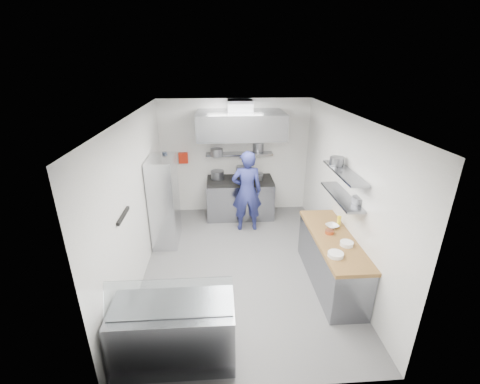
{
  "coord_description": "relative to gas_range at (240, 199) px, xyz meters",
  "views": [
    {
      "loc": [
        -0.38,
        -5.11,
        3.61
      ],
      "look_at": [
        0.0,
        0.6,
        1.25
      ],
      "focal_mm": 24.0,
      "sensor_mm": 36.0,
      "label": 1
    }
  ],
  "objects": [
    {
      "name": "over_range_shelf",
      "position": [
        0.0,
        0.24,
        1.07
      ],
      "size": [
        1.6,
        0.3,
        0.04
      ],
      "primitive_type": "cube",
      "color": "gray",
      "rests_on": "wall_back"
    },
    {
      "name": "wall_shelf_lower",
      "position": [
        1.54,
        -2.4,
        1.05
      ],
      "size": [
        0.3,
        1.3,
        0.04
      ],
      "primitive_type": "cube",
      "color": "gray",
      "rests_on": "wall_right"
    },
    {
      "name": "mixing_bowl",
      "position": [
        1.46,
        -2.38,
        0.48
      ],
      "size": [
        0.27,
        0.27,
        0.05
      ],
      "primitive_type": "imported",
      "rotation": [
        0.0,
        0.0,
        0.36
      ],
      "color": "white",
      "rests_on": "prep_counter_top"
    },
    {
      "name": "wall_back",
      "position": [
        -0.1,
        0.4,
        0.95
      ],
      "size": [
        3.6,
        2.8,
        0.02
      ],
      "primitive_type": "cube",
      "rotation": [
        1.57,
        0.0,
        0.0
      ],
      "color": "white",
      "rests_on": "floor"
    },
    {
      "name": "plate_stack_b",
      "position": [
        1.49,
        -2.97,
        0.48
      ],
      "size": [
        0.21,
        0.21,
        0.06
      ],
      "primitive_type": "cylinder",
      "color": "white",
      "rests_on": "prep_counter_top"
    },
    {
      "name": "shelf_pot_a",
      "position": [
        -0.54,
        0.01,
        1.18
      ],
      "size": [
        0.29,
        0.29,
        0.18
      ],
      "primitive_type": "cylinder",
      "color": "slate",
      "rests_on": "over_range_shelf"
    },
    {
      "name": "squeeze_bottle",
      "position": [
        1.59,
        -2.32,
        0.54
      ],
      "size": [
        0.07,
        0.07,
        0.18
      ],
      "primitive_type": "cylinder",
      "color": "yellow",
      "rests_on": "prep_counter_top"
    },
    {
      "name": "rack_jar",
      "position": [
        -1.58,
        -0.85,
        1.35
      ],
      "size": [
        0.1,
        0.1,
        0.18
      ],
      "primitive_type": "cylinder",
      "color": "black",
      "rests_on": "wire_rack"
    },
    {
      "name": "extractor_hood",
      "position": [
        0.0,
        -0.18,
        1.85
      ],
      "size": [
        1.9,
        1.15,
        0.55
      ],
      "primitive_type": "cube",
      "color": "gray",
      "rests_on": "wall_back"
    },
    {
      "name": "wire_rack",
      "position": [
        -1.63,
        -1.1,
        0.48
      ],
      "size": [
        0.5,
        0.9,
        1.85
      ],
      "primitive_type": "cube",
      "color": "silver",
      "rests_on": "floor"
    },
    {
      "name": "display_case",
      "position": [
        -1.1,
        -4.1,
        -0.03
      ],
      "size": [
        1.5,
        0.7,
        0.85
      ],
      "primitive_type": "cube",
      "color": "gray",
      "rests_on": "floor"
    },
    {
      "name": "stock_pot_left",
      "position": [
        -0.54,
        0.08,
        0.61
      ],
      "size": [
        0.31,
        0.31,
        0.2
      ],
      "primitive_type": "cylinder",
      "color": "slate",
      "rests_on": "cooktop"
    },
    {
      "name": "stock_pot_right",
      "position": [
        0.43,
        -0.04,
        0.59
      ],
      "size": [
        0.24,
        0.24,
        0.16
      ],
      "primitive_type": "cylinder",
      "color": "slate",
      "rests_on": "cooktop"
    },
    {
      "name": "red_firebox",
      "position": [
        -1.35,
        0.34,
        0.97
      ],
      "size": [
        0.22,
        0.1,
        0.26
      ],
      "primitive_type": "cube",
      "color": "red",
      "rests_on": "wall_back"
    },
    {
      "name": "knife_strip",
      "position": [
        -1.88,
        -3.0,
        1.1
      ],
      "size": [
        0.04,
        0.55,
        0.05
      ],
      "primitive_type": "cube",
      "color": "black",
      "rests_on": "wall_left"
    },
    {
      "name": "cooktop",
      "position": [
        0.0,
        0.0,
        0.48
      ],
      "size": [
        1.57,
        0.78,
        0.06
      ],
      "primitive_type": "cube",
      "color": "black",
      "rests_on": "gas_range"
    },
    {
      "name": "wall_shelf_upper",
      "position": [
        1.54,
        -2.4,
        1.47
      ],
      "size": [
        0.3,
        1.3,
        0.04
      ],
      "primitive_type": "cube",
      "color": "gray",
      "rests_on": "wall_right"
    },
    {
      "name": "display_glass",
      "position": [
        -1.1,
        -4.22,
        0.62
      ],
      "size": [
        1.47,
        0.19,
        0.42
      ],
      "primitive_type": "cube",
      "rotation": [
        -0.38,
        0.0,
        0.0
      ],
      "color": "silver",
      "rests_on": "display_case"
    },
    {
      "name": "prep_counter_base",
      "position": [
        1.38,
        -2.7,
        -0.03
      ],
      "size": [
        0.62,
        2.0,
        0.84
      ],
      "primitive_type": "cube",
      "color": "gray",
      "rests_on": "floor"
    },
    {
      "name": "wall_left",
      "position": [
        -1.9,
        -2.1,
        0.95
      ],
      "size": [
        2.8,
        5.0,
        0.02
      ],
      "primitive_type": "cube",
      "rotation": [
        1.57,
        0.0,
        1.57
      ],
      "color": "white",
      "rests_on": "floor"
    },
    {
      "name": "chef",
      "position": [
        0.11,
        -0.68,
        0.47
      ],
      "size": [
        0.68,
        0.46,
        1.85
      ],
      "primitive_type": "imported",
      "rotation": [
        0.0,
        0.0,
        3.17
      ],
      "color": "navy",
      "rests_on": "floor"
    },
    {
      "name": "rack_bin_b",
      "position": [
        -1.63,
        -0.61,
        0.85
      ],
      "size": [
        0.15,
        0.19,
        0.17
      ],
      "primitive_type": "cube",
      "color": "yellow",
      "rests_on": "wire_rack"
    },
    {
      "name": "hood_duct",
      "position": [
        0.0,
        0.05,
        2.23
      ],
      "size": [
        0.55,
        0.55,
        0.24
      ],
      "primitive_type": "cube",
      "color": "slate",
      "rests_on": "extractor_hood"
    },
    {
      "name": "wall_front",
      "position": [
        -0.1,
        -4.6,
        0.95
      ],
      "size": [
        3.6,
        2.8,
        0.02
      ],
      "primitive_type": "cube",
      "rotation": [
        -1.57,
        0.0,
        0.0
      ],
      "color": "white",
      "rests_on": "floor"
    },
    {
      "name": "ceiling",
      "position": [
        -0.1,
        -2.1,
        2.35
      ],
      "size": [
        5.0,
        5.0,
        0.0
      ],
      "primitive_type": "plane",
      "rotation": [
        3.14,
        0.0,
        0.0
      ],
      "color": "silver",
      "rests_on": "wall_back"
    },
    {
      "name": "prep_counter_top",
      "position": [
        1.38,
        -2.7,
        0.42
      ],
      "size": [
        0.65,
        2.04,
        0.06
      ],
      "primitive_type": "cube",
      "color": "olive",
      "rests_on": "prep_counter_base"
    },
    {
      "name": "wall_right",
      "position": [
        1.7,
        -2.1,
        0.95
      ],
      "size": [
        2.8,
        5.0,
        0.02
      ],
      "primitive_type": "cube",
      "rotation": [
        1.57,
        0.0,
        -1.57
      ],
      "color": "white",
      "rests_on": "floor"
    },
    {
      "name": "copper_pan",
      "position": [
        1.34,
        -2.59,
        0.48
      ],
      "size": [
        0.14,
        0.14,
        0.06
      ],
      "primitive_type": "cylinder",
      "color": "#D5663C",
      "rests_on": "prep_counter_top"
    },
    {
      "name": "stock_pot_mid",
      "position": [
        0.08,
        0.29,
        0.63
      ],
      "size": [
        0.31,
        0.31,
        0.24
      ],
      "primitive_type": "cylinder",
      "color": "slate",
      "rests_on": "cooktop"
    },
    {
      "name": "shelf_pot_b",
      "position": [
        0.47,
        0.41,
        1.2
      ],
      "size": [
        0.27,
        0.27,
        0.22
      ],
      "primitive_type": "cylinder",
      "color": "slate",
      "rests_on": "over_range_shelf"
    },
    {
      "name": "floor",
      "position": [
        -0.1,
        -2.1,
        -0.45
      ],
      "size": [
        5.0,
        5.0,
        0.0
      ],
      "primitive_type": "plane",
      "color": "#4F4F51",
      "rests_on": "ground"
    },
    {
      "name": "shelf_pot_d",
      "position": [
        1.53,
        -2.06,
        1.56
      ],
      "size": [
        0.24,
        0.24,
        0.14
      ],
      "primitive_type": "cylinder",
      "color": "slate",
      "rests_on": "wall_shelf_upper"
    },
    {
      "name": "rack_bin_a",
      "position": [
        -1.63,
        -1.03,
        0.35
      ],
      "size": [
        0.15,
        0.19,
        0.17
      ],
      "primitive_type": "cube",
      "color": "white",
      "rests_on": "wire_rack"
    },
    {
      "name": "shelf_pot_c",
      "position": [
        1.7,
        -2.73,
        1.12
      ],
      "size": [
        0.22,
        0.22,
        0.1
      ],
      "primitive_type": "cylinder",
      "color": "slate",
      "rests_on": "wall_shelf_lower"
    },
    {
      "name": "gas_range",
      "position": [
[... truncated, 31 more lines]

